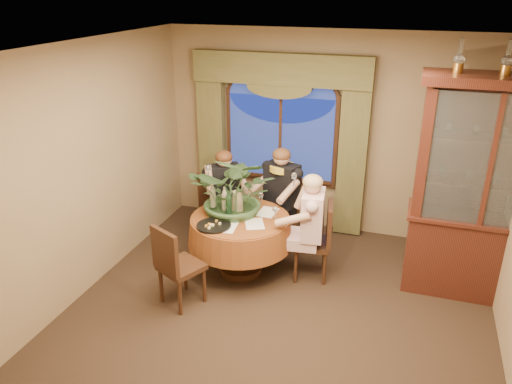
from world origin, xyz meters
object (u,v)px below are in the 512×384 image
(chair_back, at_px, (218,210))
(person_scarf, at_px, (282,198))
(wine_bottle_1, at_px, (229,204))
(wine_bottle_2, at_px, (213,197))
(person_pink, at_px, (312,229))
(olive_bowl, at_px, (243,217))
(chair_front_left, at_px, (181,265))
(wine_bottle_0, at_px, (225,200))
(oil_lamp_center, at_px, (508,58))
(oil_lamp_left, at_px, (460,56))
(china_cabinet, at_px, (482,192))
(chair_back_right, at_px, (277,214))
(dining_table, at_px, (240,244))
(centerpiece_plant, at_px, (236,161))
(wine_bottle_3, at_px, (226,198))
(person_back, at_px, (225,197))
(chair_right, at_px, (311,241))
(stoneware_vase, at_px, (238,201))

(chair_back, distance_m, person_scarf, 0.89)
(wine_bottle_1, distance_m, wine_bottle_2, 0.30)
(person_pink, bearing_deg, olive_bowl, 93.51)
(chair_front_left, distance_m, wine_bottle_0, 1.00)
(oil_lamp_center, relative_size, person_pink, 0.25)
(person_pink, bearing_deg, oil_lamp_left, -83.42)
(china_cabinet, bearing_deg, person_scarf, 170.21)
(oil_lamp_center, relative_size, chair_back_right, 0.35)
(oil_lamp_center, xyz_separation_m, person_scarf, (-2.35, 0.40, -1.97))
(dining_table, relative_size, olive_bowl, 8.56)
(centerpiece_plant, distance_m, wine_bottle_0, 0.51)
(dining_table, distance_m, wine_bottle_0, 0.59)
(chair_back, height_order, wine_bottle_0, wine_bottle_0)
(chair_back_right, bearing_deg, wine_bottle_1, 82.56)
(wine_bottle_3, bearing_deg, wine_bottle_2, -170.73)
(centerpiece_plant, xyz_separation_m, wine_bottle_1, (-0.04, -0.16, -0.49))
(dining_table, bearing_deg, person_back, 124.37)
(chair_right, xyz_separation_m, chair_front_left, (-1.24, -0.97, 0.00))
(wine_bottle_0, bearing_deg, stoneware_vase, 22.69)
(person_pink, relative_size, person_back, 1.02)
(centerpiece_plant, height_order, wine_bottle_2, centerpiece_plant)
(oil_lamp_left, distance_m, person_pink, 2.42)
(chair_back_right, xyz_separation_m, wine_bottle_2, (-0.64, -0.65, 0.44))
(chair_back, bearing_deg, olive_bowl, 90.93)
(oil_lamp_left, height_order, chair_front_left, oil_lamp_left)
(chair_back_right, bearing_deg, chair_front_left, 85.60)
(chair_right, relative_size, wine_bottle_3, 2.91)
(olive_bowl, bearing_deg, chair_right, 14.64)
(centerpiece_plant, height_order, wine_bottle_0, centerpiece_plant)
(wine_bottle_2, xyz_separation_m, wine_bottle_3, (0.16, 0.03, 0.00))
(chair_right, bearing_deg, stoneware_vase, 81.07)
(chair_front_left, distance_m, stoneware_vase, 1.07)
(person_scarf, bearing_deg, oil_lamp_center, -170.84)
(chair_right, xyz_separation_m, person_scarf, (-0.56, 0.67, 0.22))
(china_cabinet, bearing_deg, centerpiece_plant, -173.68)
(dining_table, xyz_separation_m, person_back, (-0.47, 0.69, 0.29))
(china_cabinet, bearing_deg, oil_lamp_left, 180.00)
(wine_bottle_0, bearing_deg, chair_front_left, -101.29)
(oil_lamp_center, bearing_deg, olive_bowl, -169.65)
(oil_lamp_left, xyz_separation_m, wine_bottle_3, (-2.43, -0.29, -1.75))
(person_scarf, relative_size, stoneware_vase, 5.11)
(china_cabinet, relative_size, chair_front_left, 2.60)
(stoneware_vase, xyz_separation_m, wine_bottle_3, (-0.16, 0.01, 0.03))
(wine_bottle_2, bearing_deg, china_cabinet, 5.97)
(china_cabinet, height_order, stoneware_vase, china_cabinet)
(china_cabinet, bearing_deg, chair_back, 176.06)
(oil_lamp_left, height_order, centerpiece_plant, oil_lamp_left)
(dining_table, distance_m, oil_lamp_center, 3.51)
(wine_bottle_1, bearing_deg, centerpiece_plant, 75.49)
(person_scarf, bearing_deg, oil_lamp_left, -173.01)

